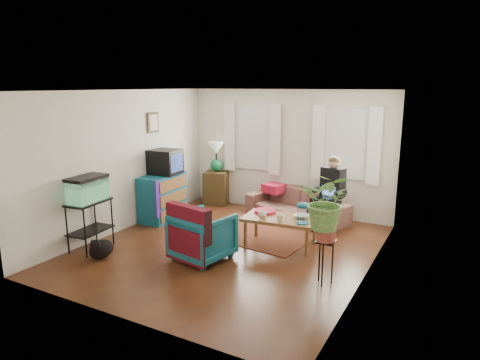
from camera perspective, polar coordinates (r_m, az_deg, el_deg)
The scene contains 31 objects.
floor at distance 7.27m, azimuth -1.52°, elevation -9.10°, with size 4.50×5.00×0.01m, color #4F2B14.
ceiling at distance 6.76m, azimuth -1.65°, elevation 11.85°, with size 4.50×5.00×0.01m, color white.
wall_back at distance 9.11m, azimuth 6.33°, elevation 3.76°, with size 4.50×0.01×2.60m, color silver.
wall_front at distance 4.96m, azimuth -16.25°, elevation -4.16°, with size 4.50×0.01×2.60m, color silver.
wall_left at distance 8.24m, azimuth -15.27°, elevation 2.45°, with size 0.01×5.00×2.60m, color silver.
wall_right at distance 6.11m, azimuth 16.99°, elevation -1.08°, with size 0.01×5.00×2.60m, color silver.
window_left at distance 9.39m, azimuth 1.78°, elevation 5.63°, with size 1.08×0.04×1.38m, color white.
window_right at distance 8.67m, azimuth 14.01°, elevation 4.68°, with size 1.08×0.04×1.38m, color white.
curtains_left at distance 9.32m, azimuth 1.56°, elevation 5.57°, with size 1.36×0.06×1.50m, color white.
curtains_right at distance 8.59m, azimuth 13.87°, elevation 4.62°, with size 1.36×0.06×1.50m, color white.
picture_frame at distance 8.76m, azimuth -11.50°, elevation 7.51°, with size 0.04×0.32×0.40m, color #3D2616.
area_rug at distance 8.02m, azimuth 2.55°, elevation -6.94°, with size 2.00×1.60×0.01m, color brown.
sofa at distance 8.74m, azimuth 7.57°, elevation -2.61°, with size 2.11×0.83×0.83m, color brown.
seated_person at distance 8.27m, azimuth 11.83°, elevation -2.10°, with size 0.53×0.65×1.26m, color black, non-canonical shape.
side_table at distance 9.86m, azimuth -3.13°, elevation -0.99°, with size 0.52×0.52×0.75m, color #372514.
table_lamp at distance 9.72m, azimuth -3.18°, elevation 3.02°, with size 0.39×0.39×0.69m, color white, non-canonical shape.
dresser at distance 8.81m, azimuth -10.27°, elevation -2.23°, with size 0.51×1.03×0.93m, color #135474.
crt_tv at distance 8.73m, azimuth -9.95°, elevation 2.41°, with size 0.57×0.51×0.49m, color black.
aquarium_stand at distance 7.53m, azimuth -19.32°, elevation -5.74°, with size 0.41×0.74×0.82m, color black.
aquarium at distance 7.36m, azimuth -19.68°, elevation -1.10°, with size 0.37×0.67×0.43m, color #7FD899.
black_cat at distance 7.15m, azimuth -18.03°, elevation -8.50°, with size 0.29×0.45×0.38m, color black.
armchair at distance 6.75m, azimuth -4.99°, elevation -7.13°, with size 0.81×0.75×0.83m, color #104D61.
serape_throw at distance 6.49m, azimuth -7.00°, elevation -6.40°, with size 0.83×0.19×0.68m, color #9E0A0A.
coffee_table at distance 7.33m, azimuth 5.36°, elevation -6.86°, with size 1.22×0.67×0.51m, color brown.
cup_a at distance 7.22m, azimuth 3.03°, elevation -4.57°, with size 0.14×0.14×0.11m, color white.
cup_b at distance 7.03m, azimuth 5.33°, elevation -5.08°, with size 0.11×0.11×0.10m, color beige.
bowl at distance 7.25m, azimuth 8.19°, elevation -4.80°, with size 0.24×0.24×0.06m, color white.
snack_tray at distance 7.49m, azimuth 3.36°, elevation -4.17°, with size 0.38×0.38×0.04m, color #B21414.
birdcage at distance 6.93m, azimuth 8.34°, elevation -4.35°, with size 0.20×0.20×0.36m, color #115B6B, non-canonical shape.
plant_stand at distance 6.06m, azimuth 11.23°, elevation -10.73°, with size 0.26×0.26×0.63m, color black.
potted_plant at distance 5.81m, azimuth 11.54°, elevation -3.97°, with size 0.71×0.62×0.79m, color #599947.
Camera 1 is at (3.39, -5.84, 2.69)m, focal length 32.00 mm.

